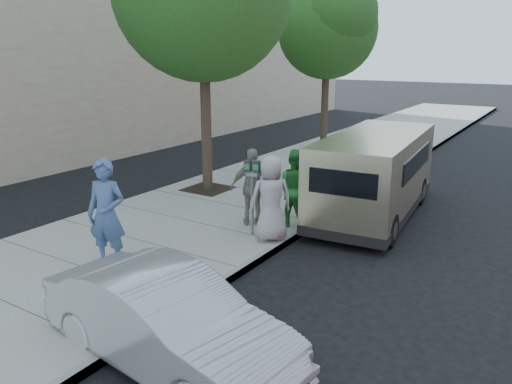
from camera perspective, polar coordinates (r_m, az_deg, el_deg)
ground at (r=11.01m, az=-3.68°, el=-4.92°), size 120.00×120.00×0.00m
sidewalk at (r=11.57m, az=-7.71°, el=-3.59°), size 5.00×60.00×0.15m
curb_face at (r=10.25m, az=2.87°, el=-6.06°), size 0.12×60.00×0.16m
tree_far at (r=20.14m, az=8.32°, el=18.48°), size 3.92×3.80×6.49m
parking_meter at (r=10.26m, az=-0.44°, el=1.22°), size 0.35×0.18×1.60m
van at (r=12.30m, az=13.51°, el=2.11°), size 2.25×5.57×2.02m
sedan at (r=6.58m, az=-10.13°, el=-14.30°), size 3.86×1.73×1.23m
person_officer at (r=9.14m, az=-16.70°, el=-2.45°), size 0.83×0.67×1.96m
person_green_shirt at (r=10.89m, az=4.45°, el=0.46°), size 0.87×0.69×1.73m
person_gray_shirt at (r=10.03m, az=1.71°, el=-0.72°), size 1.01×1.01×1.77m
person_striped_polo at (r=10.95m, az=-0.32°, el=0.57°), size 1.04×0.96×1.72m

